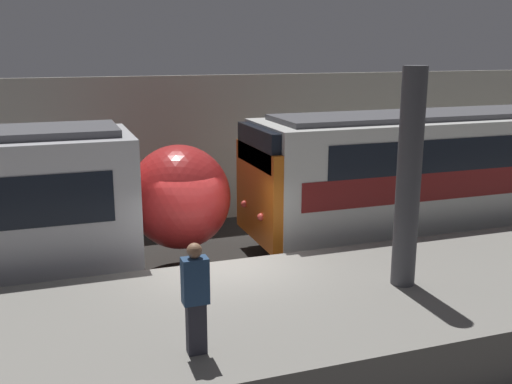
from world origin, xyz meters
TOP-DOWN VIEW (x-y plane):
  - ground_plane at (0.00, 0.00)m, footprint 120.00×120.00m
  - platform at (0.00, -2.31)m, footprint 40.00×4.63m
  - station_rear_barrier at (0.00, 6.34)m, footprint 50.00×0.15m
  - support_pillar_near at (2.94, -2.33)m, footprint 0.45×0.45m
  - person_waiting at (-1.41, -3.62)m, footprint 0.38×0.24m

SIDE VIEW (x-z plane):
  - ground_plane at x=0.00m, z-range 0.00..0.00m
  - platform at x=0.00m, z-range 0.00..0.97m
  - person_waiting at x=-1.41m, z-range 1.02..2.72m
  - station_rear_barrier at x=0.00m, z-range 0.00..4.53m
  - support_pillar_near at x=2.94m, z-range 0.97..5.06m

